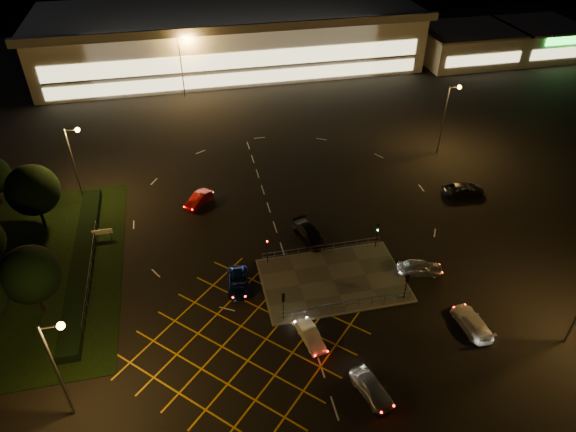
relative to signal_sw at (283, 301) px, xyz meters
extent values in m
plane|color=black|center=(4.00, 5.99, -2.37)|extent=(180.00, 180.00, 0.00)
cube|color=#4C4944|center=(6.00, 3.99, -2.31)|extent=(14.00, 9.00, 0.12)
cube|color=black|center=(-24.00, 11.99, -2.33)|extent=(18.00, 30.00, 0.08)
cube|color=black|center=(-19.00, 11.99, -1.87)|extent=(2.00, 26.00, 1.00)
cube|color=beige|center=(4.00, 67.99, 2.63)|extent=(70.00, 25.00, 10.00)
cube|color=slate|center=(4.00, 67.99, 7.83)|extent=(72.00, 26.50, 0.60)
cube|color=#FFEAA5|center=(4.00, 55.44, 2.63)|extent=(66.00, 0.20, 3.00)
cube|color=#FFEAA5|center=(4.00, 55.44, -0.57)|extent=(66.00, 0.20, 2.20)
cube|color=beige|center=(50.00, 59.99, 0.63)|extent=(18.00, 14.00, 6.00)
cube|color=slate|center=(50.00, 59.99, 3.78)|extent=(18.80, 14.80, 0.40)
cube|color=#FFEAA5|center=(50.00, 52.94, 0.23)|extent=(15.30, 0.20, 2.00)
cube|color=beige|center=(66.00, 59.99, 0.63)|extent=(14.00, 14.00, 6.00)
cube|color=slate|center=(66.00, 59.99, 3.78)|extent=(14.80, 14.80, 0.40)
cube|color=#FFEAA5|center=(66.00, 52.94, 0.23)|extent=(11.90, 0.20, 2.00)
cube|color=#19E533|center=(66.00, 52.84, 2.63)|extent=(7.00, 0.30, 1.40)
cylinder|color=slate|center=(-18.00, -6.01, 2.63)|extent=(0.20, 0.20, 10.00)
cylinder|color=slate|center=(-17.30, -6.01, 7.43)|extent=(1.40, 0.12, 0.12)
sphere|color=orange|center=(-16.60, -6.01, 7.38)|extent=(0.56, 0.56, 0.56)
cylinder|color=slate|center=(-20.00, 23.99, 2.63)|extent=(0.20, 0.20, 10.00)
cylinder|color=slate|center=(-19.30, 23.99, 7.43)|extent=(1.40, 0.12, 0.12)
sphere|color=orange|center=(-18.60, 23.99, 7.38)|extent=(0.56, 0.56, 0.56)
cylinder|color=slate|center=(28.00, 25.99, 2.63)|extent=(0.20, 0.20, 10.00)
cylinder|color=slate|center=(28.70, 25.99, 7.43)|extent=(1.40, 0.12, 0.12)
sphere|color=orange|center=(29.40, 25.99, 7.38)|extent=(0.56, 0.56, 0.56)
cylinder|color=slate|center=(-6.00, 53.99, 2.63)|extent=(0.20, 0.20, 10.00)
cylinder|color=slate|center=(-5.30, 53.99, 7.43)|extent=(1.40, 0.12, 0.12)
sphere|color=orange|center=(-4.60, 53.99, 7.38)|extent=(0.56, 0.56, 0.56)
cylinder|color=slate|center=(34.00, 55.99, 2.63)|extent=(0.20, 0.20, 10.00)
cylinder|color=slate|center=(34.70, 55.99, 7.43)|extent=(1.40, 0.12, 0.12)
sphere|color=orange|center=(35.40, 55.99, 7.38)|extent=(0.56, 0.56, 0.56)
cylinder|color=black|center=(0.00, -0.01, -0.75)|extent=(0.10, 0.10, 3.00)
cube|color=black|center=(0.00, -0.01, 0.45)|extent=(0.28, 0.18, 0.90)
sphere|color=#19FF33|center=(0.00, 0.12, 0.45)|extent=(0.16, 0.16, 0.16)
cylinder|color=black|center=(12.00, -0.01, -0.75)|extent=(0.10, 0.10, 3.00)
cube|color=black|center=(12.00, -0.01, 0.45)|extent=(0.28, 0.18, 0.90)
sphere|color=#19FF33|center=(12.00, 0.12, 0.45)|extent=(0.16, 0.16, 0.16)
cylinder|color=black|center=(0.00, 7.99, -0.75)|extent=(0.10, 0.10, 3.00)
cube|color=black|center=(0.00, 7.99, 0.45)|extent=(0.28, 0.18, 0.90)
sphere|color=#FF0C0C|center=(0.00, 7.86, 0.45)|extent=(0.16, 0.16, 0.16)
cylinder|color=black|center=(12.00, 7.99, -0.75)|extent=(0.10, 0.10, 3.00)
cube|color=black|center=(12.00, 7.99, 0.45)|extent=(0.28, 0.18, 0.90)
sphere|color=#19FF33|center=(12.00, 7.86, 0.45)|extent=(0.16, 0.16, 0.16)
cylinder|color=black|center=(-24.00, 19.99, -0.93)|extent=(0.36, 0.36, 2.88)
sphere|color=black|center=(-24.00, 19.99, 2.59)|extent=(5.76, 5.76, 5.76)
cylinder|color=black|center=(-22.00, 5.99, -1.02)|extent=(0.36, 0.36, 2.70)
sphere|color=black|center=(-22.00, 5.99, 2.28)|extent=(5.40, 5.40, 5.40)
imported|color=silver|center=(5.25, -9.37, -1.61)|extent=(2.92, 4.78, 1.52)
imported|color=silver|center=(1.83, -3.09, -1.73)|extent=(2.07, 4.07, 1.28)
imported|color=#0E1C54|center=(-3.50, 5.13, -1.73)|extent=(2.56, 4.77, 1.27)
imported|color=black|center=(5.40, 10.99, -1.60)|extent=(3.61, 5.65, 1.52)
imported|color=#B2B5BA|center=(15.02, 3.10, -1.59)|extent=(4.88, 2.85, 1.56)
imported|color=maroon|center=(-6.23, 20.55, -1.67)|extent=(3.86, 4.19, 1.40)
imported|color=black|center=(26.44, 15.55, -1.64)|extent=(5.38, 2.75, 1.45)
imported|color=#BABABA|center=(16.58, -4.72, -1.65)|extent=(2.33, 5.04, 1.43)
camera|label=1|loc=(-6.68, -32.17, 33.88)|focal=32.00mm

